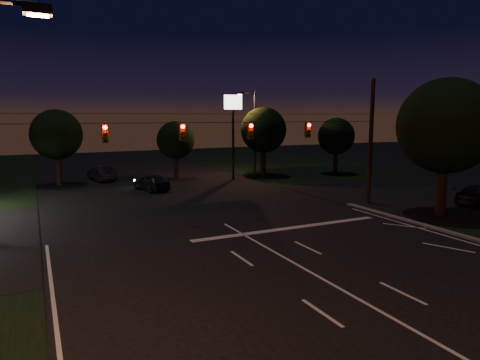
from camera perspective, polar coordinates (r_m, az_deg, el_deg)
ground at (r=14.72m, az=21.68°, el=-17.86°), size 140.00×140.00×0.00m
cross_street_right at (r=39.38m, az=24.32°, el=-1.54°), size 20.00×16.00×0.02m
stop_bar at (r=24.86m, az=6.67°, el=-6.38°), size 12.00×0.50×0.01m
utility_pole_right at (r=32.96m, az=16.68°, el=-2.98°), size 0.30×0.30×9.00m
signal_span at (r=25.72m, az=-3.01°, el=6.57°), size 24.00×0.40×1.56m
pole_sign_right at (r=42.69m, az=-0.93°, el=8.37°), size 1.80×0.30×8.40m
street_light_right_far at (r=45.93m, az=1.71°, el=7.14°), size 2.20×0.35×9.00m
tree_right_near at (r=30.16m, az=25.55°, el=6.38°), size 6.00×6.00×8.76m
tree_far_b at (r=42.94m, az=-23.25°, el=5.51°), size 4.60×4.60×6.98m
tree_far_c at (r=43.87m, az=-8.59°, el=5.23°), size 3.80×3.80×5.86m
tree_far_d at (r=45.55m, az=3.09°, el=6.60°), size 4.80×4.80×7.30m
tree_far_e at (r=48.33m, az=12.64°, el=5.67°), size 4.00×4.00×6.18m
car_oncoming_a at (r=37.62m, az=-11.72°, el=-0.29°), size 2.67×4.48×1.43m
car_oncoming_b at (r=44.53m, az=-17.99°, el=0.87°), size 2.35×4.70×1.48m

